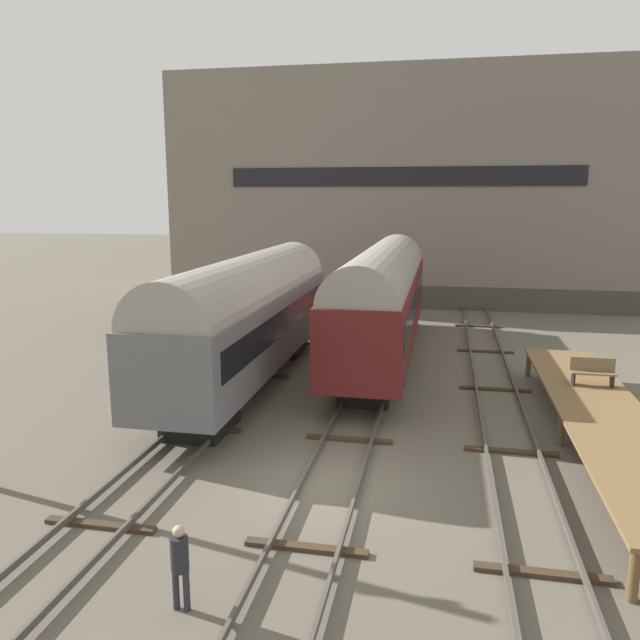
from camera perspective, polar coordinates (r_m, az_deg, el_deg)
name	(u,v)px	position (r m, az deg, el deg)	size (l,w,h in m)	color
ground_plane	(332,485)	(16.37, 1.07, -14.89)	(200.00, 200.00, 0.00)	#60594C
track_left	(160,465)	(17.66, -14.44, -12.73)	(2.60, 60.00, 0.26)	#4C4742
track_middle	(332,480)	(16.31, 1.07, -14.44)	(2.60, 60.00, 0.26)	#4C4742
track_right	(524,497)	(16.25, 18.15, -15.14)	(2.60, 60.00, 0.26)	#4C4742
train_car_maroon	(382,295)	(27.63, 5.73, 2.25)	(2.93, 17.17, 5.14)	black
train_car_grey	(248,313)	(23.96, -6.61, 0.66)	(3.00, 15.34, 5.04)	black
station_platform	(603,414)	(19.93, 24.49, -7.87)	(2.56, 15.02, 1.12)	brown
bench	(593,371)	(22.33, 23.67, -4.28)	(1.40, 0.40, 0.91)	brown
person_worker	(180,560)	(11.91, -12.70, -20.62)	(0.32, 0.32, 1.62)	#282833
warehouse_building	(407,190)	(47.66, 7.99, 11.68)	(31.77, 13.93, 15.40)	#46403A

